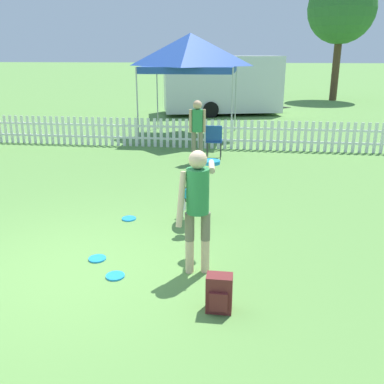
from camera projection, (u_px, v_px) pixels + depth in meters
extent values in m
plane|color=#5B8C42|center=(71.00, 270.00, 5.55)|extent=(240.00, 240.00, 0.00)
cylinder|color=beige|center=(190.00, 256.00, 5.44)|extent=(0.11, 0.11, 0.45)
cylinder|color=#7A705B|center=(190.00, 227.00, 5.31)|extent=(0.12, 0.12, 0.37)
cylinder|color=beige|center=(205.00, 256.00, 5.45)|extent=(0.11, 0.11, 0.45)
cylinder|color=#7A705B|center=(206.00, 226.00, 5.33)|extent=(0.12, 0.12, 0.37)
cylinder|color=#2D8447|center=(198.00, 191.00, 5.18)|extent=(0.33, 0.33, 0.56)
sphere|color=beige|center=(198.00, 160.00, 5.06)|extent=(0.22, 0.22, 0.22)
cylinder|color=beige|center=(181.00, 199.00, 5.14)|extent=(0.14, 0.21, 0.68)
cylinder|color=beige|center=(212.00, 166.00, 5.44)|extent=(0.14, 0.69, 0.14)
cylinder|color=#1E8CD8|center=(211.00, 163.00, 5.78)|extent=(0.24, 0.24, 0.02)
cylinder|color=#1E8CD8|center=(211.00, 161.00, 5.77)|extent=(0.24, 0.24, 0.02)
ellipsoid|color=black|center=(189.00, 194.00, 6.96)|extent=(0.42, 0.69, 0.45)
ellipsoid|color=white|center=(189.00, 197.00, 6.98)|extent=(0.23, 0.36, 0.21)
sphere|color=black|center=(190.00, 194.00, 6.58)|extent=(0.15, 0.15, 0.15)
cone|color=black|center=(191.00, 194.00, 6.51)|extent=(0.11, 0.14, 0.11)
cylinder|color=#1E8CD8|center=(191.00, 194.00, 6.51)|extent=(0.25, 0.15, 0.23)
cone|color=black|center=(193.00, 189.00, 6.59)|extent=(0.05, 0.05, 0.07)
cone|color=black|center=(187.00, 190.00, 6.58)|extent=(0.05, 0.05, 0.07)
cylinder|color=white|center=(194.00, 206.00, 7.32)|extent=(0.06, 0.06, 0.39)
cylinder|color=white|center=(182.00, 206.00, 7.31)|extent=(0.06, 0.06, 0.39)
cylinder|color=white|center=(196.00, 200.00, 6.80)|extent=(0.09, 0.19, 0.31)
cylinder|color=white|center=(184.00, 201.00, 6.79)|extent=(0.09, 0.19, 0.31)
cone|color=black|center=(187.00, 189.00, 7.40)|extent=(0.12, 0.29, 0.20)
cylinder|color=#1E8CD8|center=(129.00, 219.00, 7.25)|extent=(0.24, 0.24, 0.02)
cylinder|color=#1E8CD8|center=(115.00, 276.00, 5.38)|extent=(0.24, 0.24, 0.02)
cylinder|color=#1E8CD8|center=(97.00, 259.00, 5.84)|extent=(0.24, 0.24, 0.02)
cube|color=maroon|center=(219.00, 293.00, 4.63)|extent=(0.28, 0.19, 0.43)
cube|color=maroon|center=(218.00, 302.00, 4.53)|extent=(0.20, 0.04, 0.21)
cube|color=white|center=(174.00, 139.00, 12.68)|extent=(23.75, 0.04, 0.06)
cube|color=white|center=(174.00, 127.00, 12.57)|extent=(23.75, 0.04, 0.06)
cube|color=white|center=(0.00, 129.00, 13.33)|extent=(0.09, 0.02, 0.85)
cube|color=white|center=(6.00, 129.00, 13.31)|extent=(0.09, 0.02, 0.85)
cube|color=white|center=(11.00, 129.00, 13.28)|extent=(0.09, 0.02, 0.85)
cube|color=white|center=(17.00, 129.00, 13.26)|extent=(0.09, 0.02, 0.85)
cube|color=white|center=(23.00, 129.00, 13.23)|extent=(0.09, 0.02, 0.85)
cube|color=white|center=(29.00, 130.00, 13.21)|extent=(0.09, 0.02, 0.85)
cube|color=white|center=(34.00, 130.00, 13.19)|extent=(0.09, 0.02, 0.85)
cube|color=white|center=(40.00, 130.00, 13.16)|extent=(0.09, 0.02, 0.85)
cube|color=white|center=(46.00, 130.00, 13.14)|extent=(0.09, 0.02, 0.85)
cube|color=white|center=(52.00, 130.00, 13.11)|extent=(0.09, 0.02, 0.85)
cube|color=white|center=(58.00, 130.00, 13.09)|extent=(0.09, 0.02, 0.85)
cube|color=white|center=(64.00, 130.00, 13.06)|extent=(0.09, 0.02, 0.85)
cube|color=white|center=(70.00, 131.00, 13.04)|extent=(0.09, 0.02, 0.85)
cube|color=white|center=(76.00, 131.00, 13.01)|extent=(0.09, 0.02, 0.85)
cube|color=white|center=(81.00, 131.00, 12.99)|extent=(0.09, 0.02, 0.85)
cube|color=white|center=(87.00, 131.00, 12.97)|extent=(0.09, 0.02, 0.85)
cube|color=white|center=(93.00, 131.00, 12.94)|extent=(0.09, 0.02, 0.85)
cube|color=white|center=(100.00, 131.00, 12.92)|extent=(0.09, 0.02, 0.85)
cube|color=white|center=(106.00, 131.00, 12.89)|extent=(0.09, 0.02, 0.85)
cube|color=white|center=(112.00, 132.00, 12.87)|extent=(0.09, 0.02, 0.85)
cube|color=white|center=(118.00, 132.00, 12.84)|extent=(0.09, 0.02, 0.85)
cube|color=white|center=(124.00, 132.00, 12.82)|extent=(0.09, 0.02, 0.85)
cube|color=white|center=(130.00, 132.00, 12.80)|extent=(0.09, 0.02, 0.85)
cube|color=white|center=(136.00, 132.00, 12.77)|extent=(0.09, 0.02, 0.85)
cube|color=white|center=(142.00, 132.00, 12.75)|extent=(0.09, 0.02, 0.85)
cube|color=white|center=(149.00, 133.00, 12.72)|extent=(0.09, 0.02, 0.85)
cube|color=white|center=(155.00, 133.00, 12.70)|extent=(0.09, 0.02, 0.85)
cube|color=white|center=(161.00, 133.00, 12.67)|extent=(0.09, 0.02, 0.85)
cube|color=white|center=(167.00, 133.00, 12.65)|extent=(0.09, 0.02, 0.85)
cube|color=white|center=(174.00, 133.00, 12.62)|extent=(0.09, 0.02, 0.85)
cube|color=white|center=(180.00, 133.00, 12.60)|extent=(0.09, 0.02, 0.85)
cube|color=white|center=(186.00, 133.00, 12.58)|extent=(0.09, 0.02, 0.85)
cube|color=white|center=(193.00, 134.00, 12.55)|extent=(0.09, 0.02, 0.85)
cube|color=white|center=(199.00, 134.00, 12.53)|extent=(0.09, 0.02, 0.85)
cube|color=white|center=(206.00, 134.00, 12.50)|extent=(0.09, 0.02, 0.85)
cube|color=white|center=(212.00, 134.00, 12.48)|extent=(0.09, 0.02, 0.85)
cube|color=white|center=(219.00, 134.00, 12.45)|extent=(0.09, 0.02, 0.85)
cube|color=white|center=(225.00, 134.00, 12.43)|extent=(0.09, 0.02, 0.85)
cube|color=white|center=(232.00, 135.00, 12.41)|extent=(0.09, 0.02, 0.85)
cube|color=white|center=(238.00, 135.00, 12.38)|extent=(0.09, 0.02, 0.85)
cube|color=white|center=(245.00, 135.00, 12.36)|extent=(0.09, 0.02, 0.85)
cube|color=white|center=(251.00, 135.00, 12.33)|extent=(0.09, 0.02, 0.85)
cube|color=white|center=(258.00, 135.00, 12.31)|extent=(0.09, 0.02, 0.85)
cube|color=white|center=(265.00, 135.00, 12.28)|extent=(0.09, 0.02, 0.85)
cube|color=white|center=(271.00, 136.00, 12.26)|extent=(0.09, 0.02, 0.85)
cube|color=white|center=(278.00, 136.00, 12.23)|extent=(0.09, 0.02, 0.85)
cube|color=white|center=(285.00, 136.00, 12.21)|extent=(0.09, 0.02, 0.85)
cube|color=white|center=(292.00, 136.00, 12.19)|extent=(0.09, 0.02, 0.85)
cube|color=white|center=(299.00, 136.00, 12.16)|extent=(0.09, 0.02, 0.85)
cube|color=white|center=(305.00, 136.00, 12.14)|extent=(0.09, 0.02, 0.85)
cube|color=white|center=(312.00, 137.00, 12.11)|extent=(0.09, 0.02, 0.85)
cube|color=white|center=(319.00, 137.00, 12.09)|extent=(0.09, 0.02, 0.85)
cube|color=white|center=(326.00, 137.00, 12.06)|extent=(0.09, 0.02, 0.85)
cube|color=white|center=(333.00, 137.00, 12.04)|extent=(0.09, 0.02, 0.85)
cube|color=white|center=(340.00, 137.00, 12.01)|extent=(0.09, 0.02, 0.85)
cube|color=white|center=(347.00, 137.00, 11.99)|extent=(0.09, 0.02, 0.85)
cube|color=white|center=(354.00, 138.00, 11.97)|extent=(0.09, 0.02, 0.85)
cube|color=white|center=(361.00, 138.00, 11.94)|extent=(0.09, 0.02, 0.85)
cube|color=white|center=(368.00, 138.00, 11.92)|extent=(0.09, 0.02, 0.85)
cube|color=white|center=(375.00, 138.00, 11.89)|extent=(0.09, 0.02, 0.85)
cube|color=white|center=(382.00, 138.00, 11.87)|extent=(0.09, 0.02, 0.85)
cylinder|color=#333338|center=(221.00, 148.00, 11.52)|extent=(0.02, 0.02, 0.47)
cylinder|color=#333338|center=(208.00, 148.00, 11.56)|extent=(0.02, 0.02, 0.47)
cylinder|color=#333338|center=(220.00, 151.00, 11.18)|extent=(0.02, 0.02, 0.47)
cylinder|color=#333338|center=(207.00, 151.00, 11.22)|extent=(0.02, 0.02, 0.47)
cube|color=#1E4799|center=(214.00, 141.00, 11.30)|extent=(0.43, 0.43, 0.03)
cube|color=#1E4799|center=(214.00, 134.00, 11.05)|extent=(0.42, 0.10, 0.44)
cylinder|color=#B2B2B2|center=(137.00, 107.00, 12.86)|extent=(0.04, 0.04, 2.29)
cylinder|color=#B2B2B2|center=(232.00, 108.00, 12.49)|extent=(0.04, 0.04, 2.29)
cylinder|color=#B2B2B2|center=(157.00, 97.00, 15.53)|extent=(0.04, 0.04, 2.29)
cylinder|color=#B2B2B2|center=(236.00, 98.00, 15.16)|extent=(0.04, 0.04, 2.29)
cube|color=#23479E|center=(191.00, 69.00, 13.68)|extent=(2.84, 2.84, 0.20)
pyramid|color=#23479E|center=(191.00, 49.00, 13.50)|extent=(2.84, 2.84, 0.99)
cylinder|color=#7A705B|center=(201.00, 147.00, 10.87)|extent=(0.11, 0.11, 0.80)
cylinder|color=#7A705B|center=(194.00, 147.00, 10.86)|extent=(0.11, 0.11, 0.80)
cylinder|color=#2D8447|center=(197.00, 121.00, 10.65)|extent=(0.27, 0.27, 0.55)
sphere|color=tan|center=(197.00, 105.00, 10.53)|extent=(0.22, 0.22, 0.22)
cylinder|color=tan|center=(204.00, 121.00, 10.67)|extent=(0.08, 0.08, 0.57)
cylinder|color=tan|center=(191.00, 121.00, 10.65)|extent=(0.08, 0.08, 0.57)
cube|color=silver|center=(222.00, 84.00, 19.33)|extent=(5.54, 3.44, 2.40)
cone|color=#3F3F42|center=(284.00, 107.00, 19.96)|extent=(0.82, 0.38, 0.20)
cylinder|color=black|center=(204.00, 104.00, 20.66)|extent=(0.70, 0.34, 0.68)
cylinder|color=black|center=(211.00, 110.00, 18.50)|extent=(0.70, 0.34, 0.68)
cylinder|color=#4C3823|center=(336.00, 65.00, 24.77)|extent=(0.42, 0.42, 3.98)
sphere|color=#2D662D|center=(342.00, 9.00, 23.83)|extent=(3.76, 3.76, 3.76)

